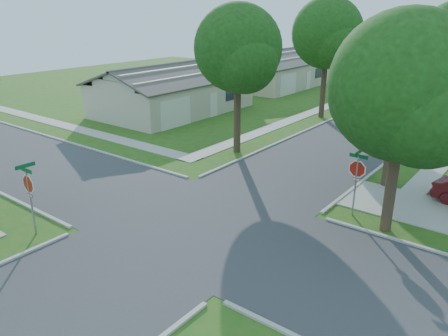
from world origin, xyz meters
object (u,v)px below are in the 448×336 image
house_nw_near (173,94)px  stop_sign_ne (357,172)px  car_curb_east (417,125)px  car_curb_west (409,92)px  tree_e_near (401,74)px  tree_ne_corner (406,94)px  tree_w_far (382,41)px  house_nw_far (275,73)px  tree_w_mid (328,37)px  tree_w_near (239,52)px  stop_sign_sw (29,187)px

house_nw_near → stop_sign_ne: bearing=-26.5°
stop_sign_ne → car_curb_east: bearing=95.6°
car_curb_east → car_curb_west: 14.36m
tree_e_near → tree_ne_corner: tree_ne_corner is taller
tree_w_far → car_curb_east: (7.85, -14.00, -4.79)m
house_nw_near → car_curb_east: bearing=14.6°
house_nw_far → car_curb_east: (19.19, -11.99, -0.80)m
stop_sign_ne → car_curb_west: size_ratio=0.64×
tree_e_near → tree_w_mid: tree_w_mid is taller
car_curb_west → house_nw_near: bearing=46.9°
tree_w_near → car_curb_west: (3.44, 24.67, -5.44)m
house_nw_far → car_curb_west: (14.79, 1.68, -0.84)m
car_curb_west → stop_sign_sw: bearing=80.0°
tree_w_near → tree_w_far: 25.01m
stop_sign_sw → tree_ne_corner: tree_ne_corner is taller
tree_w_near → tree_w_far: size_ratio=1.12×
house_nw_far → tree_w_near: bearing=-63.7°
stop_sign_ne → tree_e_near: 5.62m
house_nw_far → tree_e_near: bearing=-47.9°
tree_e_near → tree_w_near: 9.41m
stop_sign_ne → house_nw_near: house_nw_near is taller
car_curb_east → house_nw_near: bearing=-158.9°
car_curb_west → tree_e_near: bearing=98.8°
house_nw_far → tree_ne_corner: bearing=-51.2°
tree_ne_corner → car_curb_west: 30.82m
car_curb_east → tree_ne_corner: bearing=-72.2°
tree_w_near → tree_ne_corner: (11.00, -4.80, -0.52)m
tree_w_near → car_curb_west: tree_w_near is taller
tree_w_mid → car_curb_east: 9.79m
house_nw_near → tree_ne_corner: bearing=-25.8°
house_nw_far → car_curb_east: bearing=-32.0°
stop_sign_sw → car_curb_west: (3.50, 38.38, -1.36)m
stop_sign_sw → car_curb_east: size_ratio=0.71×
stop_sign_ne → tree_w_far: size_ratio=0.37×
tree_ne_corner → house_nw_near: tree_ne_corner is taller
house_nw_near → car_curb_west: bearing=51.6°
stop_sign_sw → tree_w_far: 38.86m
tree_ne_corner → car_curb_east: 16.84m
stop_sign_sw → tree_ne_corner: size_ratio=0.34×
tree_w_mid → tree_ne_corner: size_ratio=1.10×
stop_sign_sw → tree_w_mid: bearing=89.9°
stop_sign_sw → tree_w_far: size_ratio=0.37×
tree_w_far → tree_ne_corner: size_ratio=0.93×
house_nw_far → car_curb_west: bearing=6.5°
tree_w_near → car_curb_east: (7.84, 11.00, -5.40)m
tree_w_mid → car_curb_west: tree_w_mid is taller
tree_e_near → tree_w_mid: bearing=128.0°
tree_e_near → tree_w_near: size_ratio=0.92×
tree_w_near → house_nw_near: size_ratio=0.66×
stop_sign_ne → car_curb_west: bearing=101.5°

